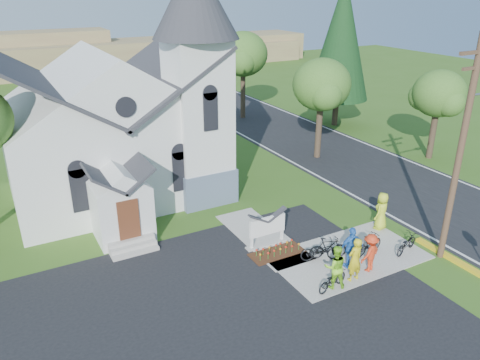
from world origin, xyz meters
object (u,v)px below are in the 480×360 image
cyclist_4 (382,211)px  bike_4 (406,244)px  church_sign (267,226)px  bike_0 (332,280)px  cyclist_1 (335,267)px  bike_3 (369,244)px  bike_2 (321,251)px  bike_1 (328,248)px  utility_pole (462,145)px  cyclist_0 (355,259)px  cyclist_3 (370,253)px  cyclist_2 (351,248)px

cyclist_4 → bike_4: bearing=54.6°
church_sign → bike_0: 4.36m
cyclist_1 → bike_3: 3.34m
church_sign → bike_2: size_ratio=1.17×
church_sign → bike_1: 3.00m
utility_pole → cyclist_1: 7.40m
cyclist_1 → church_sign: bearing=-57.4°
cyclist_0 → cyclist_1: (-1.04, -0.00, -0.04)m
cyclist_1 → bike_3: bearing=-133.6°
bike_2 → cyclist_3: (1.35, -1.65, 0.38)m
bike_0 → utility_pole: bearing=-106.2°
bike_3 → bike_2: bearing=67.7°
utility_pole → cyclist_3: bearing=169.6°
bike_0 → cyclist_4: size_ratio=0.83×
utility_pole → cyclist_2: size_ratio=5.11×
bike_0 → bike_3: bike_3 is taller
cyclist_3 → cyclist_4: cyclist_4 is taller
cyclist_1 → bike_0: bearing=50.1°
utility_pole → cyclist_4: bearing=101.5°
bike_1 → cyclist_3: bearing=-128.0°
bike_0 → bike_2: 2.16m
cyclist_0 → church_sign: bearing=-71.2°
bike_1 → bike_4: 3.77m
bike_1 → cyclist_4: 4.24m
bike_2 → bike_4: bike_2 is taller
church_sign → bike_3: size_ratio=1.31×
cyclist_1 → cyclist_4: bearing=-127.9°
utility_pole → cyclist_2: (-4.38, 1.28, -4.37)m
cyclist_1 → bike_4: size_ratio=1.13×
bike_1 → cyclist_2: size_ratio=0.89×
cyclist_3 → bike_3: bearing=-146.6°
utility_pole → bike_4: bearing=141.2°
cyclist_2 → cyclist_3: (0.56, -0.58, -0.10)m
cyclist_2 → cyclist_4: 4.21m
bike_2 → cyclist_4: bearing=-57.5°
cyclist_4 → bike_4: cyclist_4 is taller
cyclist_2 → utility_pole: bearing=172.5°
cyclist_2 → cyclist_3: 0.81m
bike_3 → cyclist_4: cyclist_4 is taller
utility_pole → cyclist_1: (-5.93, 0.47, -4.40)m
cyclist_0 → cyclist_1: 1.04m
cyclist_0 → bike_4: 3.72m
church_sign → bike_1: bearing=-52.9°
church_sign → utility_pole: 9.18m
church_sign → cyclist_4: (5.90, -1.43, 0.01)m
church_sign → bike_2: (1.39, -2.35, -0.48)m
cyclist_0 → cyclist_3: 1.10m
utility_pole → bike_3: size_ratio=5.95×
bike_4 → bike_1: bearing=52.5°
church_sign → cyclist_1: cyclist_1 is taller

